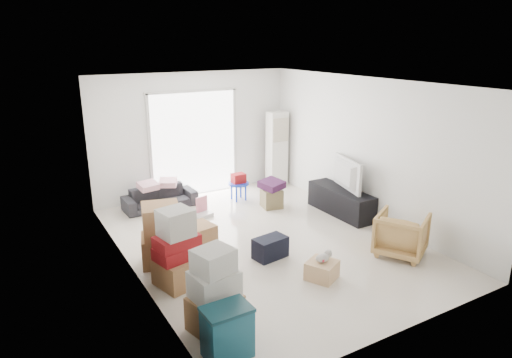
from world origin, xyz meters
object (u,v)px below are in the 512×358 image
object	(u,v)px
ac_tower	(277,149)
armchair	(402,232)
television	(342,186)
storage_bins	(227,332)
sofa	(160,194)
wood_crate	(322,270)
tv_console	(341,201)
kids_table	(238,181)
ottoman	(272,198)

from	to	relation	value
ac_tower	armchair	xyz separation A→B (m)	(-0.30, -4.18, -0.49)
television	storage_bins	xyz separation A→B (m)	(-3.90, -2.71, -0.28)
ac_tower	sofa	world-z (taller)	ac_tower
television	sofa	world-z (taller)	television
storage_bins	armchair	bearing A→B (deg)	12.95
wood_crate	tv_console	bearing A→B (deg)	44.00
sofa	wood_crate	xyz separation A→B (m)	(1.07, -4.02, -0.16)
armchair	storage_bins	bearing A→B (deg)	73.57
storage_bins	kids_table	bearing A→B (deg)	60.45
ac_tower	sofa	bearing A→B (deg)	-177.10
sofa	armchair	xyz separation A→B (m)	(2.65, -4.03, 0.10)
television	kids_table	xyz separation A→B (m)	(-1.37, 1.75, -0.17)
ottoman	kids_table	xyz separation A→B (m)	(-0.38, 0.75, 0.22)
ottoman	storage_bins	bearing A→B (deg)	-128.03
tv_console	television	xyz separation A→B (m)	(0.00, 0.00, 0.33)
tv_console	kids_table	world-z (taller)	kids_table
ottoman	wood_crate	size ratio (longest dim) A/B	0.97
television	ottoman	world-z (taller)	television
tv_console	armchair	xyz separation A→B (m)	(-0.35, -1.89, 0.13)
television	sofa	xyz separation A→B (m)	(-3.01, 2.14, -0.30)
armchair	ottoman	distance (m)	2.97
storage_bins	kids_table	size ratio (longest dim) A/B	1.02
armchair	ottoman	bearing A→B (deg)	-16.89
wood_crate	storage_bins	bearing A→B (deg)	-157.01
sofa	kids_table	xyz separation A→B (m)	(1.64, -0.39, 0.13)
armchair	storage_bins	xyz separation A→B (m)	(-3.55, -0.82, -0.08)
television	kids_table	size ratio (longest dim) A/B	1.81
storage_bins	ac_tower	bearing A→B (deg)	52.38
armchair	storage_bins	distance (m)	3.64
storage_bins	ottoman	xyz separation A→B (m)	(2.90, 3.71, -0.11)
sofa	wood_crate	world-z (taller)	sofa
kids_table	wood_crate	xyz separation A→B (m)	(-0.57, -3.63, -0.28)
ottoman	wood_crate	xyz separation A→B (m)	(-0.95, -2.88, -0.06)
armchair	ottoman	size ratio (longest dim) A/B	1.98
television	armchair	size ratio (longest dim) A/B	1.39
ottoman	kids_table	distance (m)	0.87
television	wood_crate	distance (m)	2.74
tv_console	armchair	world-z (taller)	armchair
sofa	storage_bins	size ratio (longest dim) A/B	2.46
wood_crate	ac_tower	bearing A→B (deg)	65.57
armchair	kids_table	size ratio (longest dim) A/B	1.30
ac_tower	kids_table	bearing A→B (deg)	-157.93
wood_crate	kids_table	bearing A→B (deg)	81.07
ac_tower	tv_console	distance (m)	2.37
television	storage_bins	bearing A→B (deg)	139.24
ac_tower	tv_console	xyz separation A→B (m)	(0.05, -2.29, -0.62)
ac_tower	storage_bins	distance (m)	6.33
sofa	storage_bins	bearing A→B (deg)	-101.79
ac_tower	armchair	world-z (taller)	ac_tower
television	ac_tower	bearing A→B (deg)	15.74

